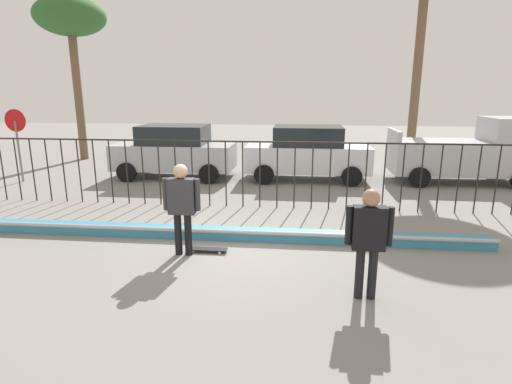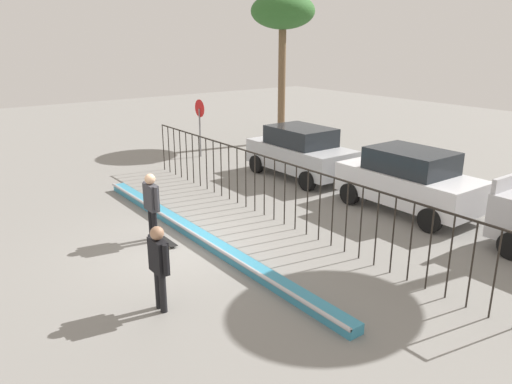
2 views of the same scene
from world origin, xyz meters
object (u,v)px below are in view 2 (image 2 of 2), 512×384
at_px(camera_operator, 159,261).
at_px(stop_sign, 200,120).
at_px(skateboarder, 151,201).
at_px(parked_car_silver, 300,152).
at_px(skateboard, 167,242).
at_px(palm_tree_short, 283,15).
at_px(parked_car_white, 409,180).

distance_m(camera_operator, stop_sign, 12.89).
bearing_deg(skateboarder, parked_car_silver, 96.00).
bearing_deg(skateboard, parked_car_silver, 101.59).
height_order(camera_operator, palm_tree_short, palm_tree_short).
bearing_deg(camera_operator, skateboarder, -3.79).
xyz_separation_m(skateboard, parked_car_white, (2.07, 7.04, 0.91)).
bearing_deg(parked_car_white, camera_operator, -89.41).
height_order(camera_operator, parked_car_silver, parked_car_silver).
height_order(skateboard, parked_car_white, parked_car_white).
height_order(camera_operator, parked_car_white, parked_car_white).
distance_m(skateboarder, parked_car_silver, 7.47).
bearing_deg(stop_sign, parked_car_silver, 14.31).
bearing_deg(skateboarder, skateboard, 9.54).
bearing_deg(parked_car_silver, stop_sign, -163.25).
xyz_separation_m(skateboarder, parked_car_white, (2.49, 7.21, -0.11)).
bearing_deg(palm_tree_short, camera_operator, -47.51).
xyz_separation_m(parked_car_white, palm_tree_short, (-10.25, 3.44, 5.08)).
bearing_deg(parked_car_white, skateboard, -110.90).
relative_size(parked_car_silver, palm_tree_short, 0.61).
distance_m(parked_car_silver, palm_tree_short, 8.25).
relative_size(skateboarder, parked_car_white, 0.42).
relative_size(camera_operator, parked_car_white, 0.40).
relative_size(skateboarder, skateboard, 2.25).
xyz_separation_m(skateboard, parked_car_silver, (-2.74, 6.94, 0.91)).
distance_m(camera_operator, palm_tree_short, 17.07).
bearing_deg(parked_car_silver, skateboard, -66.04).
relative_size(skateboarder, camera_operator, 1.03).
bearing_deg(parked_car_silver, parked_car_white, 3.63).
xyz_separation_m(skateboard, stop_sign, (-7.85, 5.63, 1.56)).
bearing_deg(stop_sign, skateboard, -35.66).
bearing_deg(parked_car_white, stop_sign, -176.49).
bearing_deg(palm_tree_short, parked_car_white, -18.56).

